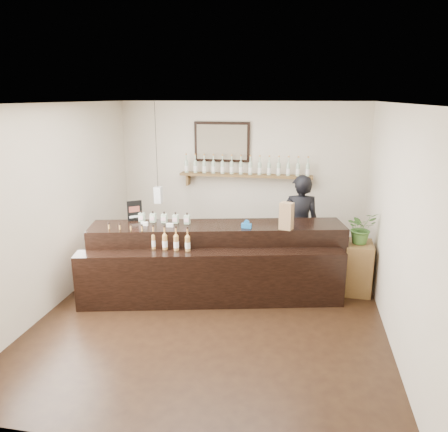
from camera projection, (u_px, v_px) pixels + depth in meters
ground at (214, 311)px, 6.05m from camera, size 5.00×5.00×0.00m
room_shell at (213, 191)px, 5.60m from camera, size 5.00×5.00×5.00m
back_wall_decor at (233, 161)px, 7.86m from camera, size 2.66×0.96×1.69m
counter at (216, 263)px, 6.47m from camera, size 3.80×1.79×1.22m
promo_sign at (135, 211)px, 6.62m from camera, size 0.19×0.15×0.31m
paper_bag at (286, 216)px, 6.18m from camera, size 0.21×0.18×0.39m
tape_dispenser at (246, 225)px, 6.27m from camera, size 0.15×0.07×0.12m
side_cabinet at (358, 268)px, 6.57m from camera, size 0.41×0.55×0.78m
potted_plant at (361, 228)px, 6.40m from camera, size 0.56×0.54×0.48m
shopkeeper at (300, 219)px, 7.07m from camera, size 0.74×0.53×1.91m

